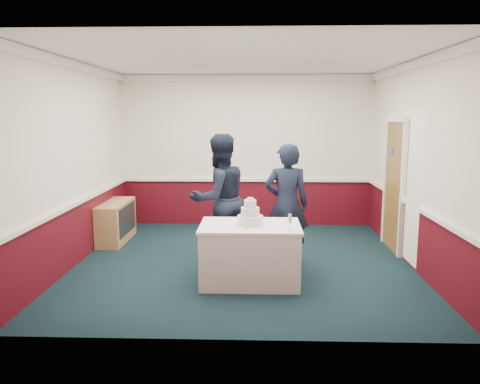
{
  "coord_description": "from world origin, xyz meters",
  "views": [
    {
      "loc": [
        0.18,
        -6.86,
        2.22
      ],
      "look_at": [
        -0.04,
        -0.1,
        1.1
      ],
      "focal_mm": 35.0,
      "sensor_mm": 36.0,
      "label": 1
    }
  ],
  "objects_px": {
    "champagne_flute": "(290,219)",
    "person_woman": "(286,204)",
    "cake_table": "(250,253)",
    "sideboard": "(116,222)",
    "person_man": "(219,199)",
    "cake_knife": "(248,228)",
    "wedding_cake": "(250,216)"
  },
  "relations": [
    {
      "from": "sideboard",
      "to": "cake_table",
      "type": "relative_size",
      "value": 0.91
    },
    {
      "from": "sideboard",
      "to": "wedding_cake",
      "type": "bearing_deg",
      "value": -39.83
    },
    {
      "from": "wedding_cake",
      "to": "person_man",
      "type": "relative_size",
      "value": 0.19
    },
    {
      "from": "wedding_cake",
      "to": "champagne_flute",
      "type": "bearing_deg",
      "value": -29.25
    },
    {
      "from": "cake_table",
      "to": "person_woman",
      "type": "height_order",
      "value": "person_woman"
    },
    {
      "from": "cake_knife",
      "to": "champagne_flute",
      "type": "height_order",
      "value": "champagne_flute"
    },
    {
      "from": "sideboard",
      "to": "cake_knife",
      "type": "bearing_deg",
      "value": -42.9
    },
    {
      "from": "sideboard",
      "to": "wedding_cake",
      "type": "xyz_separation_m",
      "value": [
        2.39,
        -2.0,
        0.55
      ]
    },
    {
      "from": "cake_knife",
      "to": "person_man",
      "type": "height_order",
      "value": "person_man"
    },
    {
      "from": "sideboard",
      "to": "cake_knife",
      "type": "height_order",
      "value": "cake_knife"
    },
    {
      "from": "sideboard",
      "to": "person_man",
      "type": "height_order",
      "value": "person_man"
    },
    {
      "from": "wedding_cake",
      "to": "person_woman",
      "type": "xyz_separation_m",
      "value": [
        0.53,
        0.81,
        0.01
      ]
    },
    {
      "from": "wedding_cake",
      "to": "cake_knife",
      "type": "height_order",
      "value": "wedding_cake"
    },
    {
      "from": "champagne_flute",
      "to": "person_man",
      "type": "bearing_deg",
      "value": 129.79
    },
    {
      "from": "cake_table",
      "to": "champagne_flute",
      "type": "distance_m",
      "value": 0.78
    },
    {
      "from": "cake_knife",
      "to": "person_man",
      "type": "distance_m",
      "value": 1.19
    },
    {
      "from": "sideboard",
      "to": "person_man",
      "type": "bearing_deg",
      "value": -29.94
    },
    {
      "from": "cake_table",
      "to": "person_woman",
      "type": "relative_size",
      "value": 0.73
    },
    {
      "from": "cake_knife",
      "to": "person_woman",
      "type": "xyz_separation_m",
      "value": [
        0.56,
        1.01,
        0.12
      ]
    },
    {
      "from": "cake_table",
      "to": "sideboard",
      "type": "bearing_deg",
      "value": 140.17
    },
    {
      "from": "person_woman",
      "to": "person_man",
      "type": "bearing_deg",
      "value": -6.09
    },
    {
      "from": "person_man",
      "to": "person_woman",
      "type": "xyz_separation_m",
      "value": [
        1.0,
        -0.08,
        -0.06
      ]
    },
    {
      "from": "cake_table",
      "to": "cake_knife",
      "type": "relative_size",
      "value": 6.0
    },
    {
      "from": "champagne_flute",
      "to": "person_woman",
      "type": "relative_size",
      "value": 0.11
    },
    {
      "from": "person_man",
      "to": "cake_knife",
      "type": "bearing_deg",
      "value": 78.3
    },
    {
      "from": "sideboard",
      "to": "wedding_cake",
      "type": "distance_m",
      "value": 3.16
    },
    {
      "from": "cake_table",
      "to": "person_woman",
      "type": "bearing_deg",
      "value": 56.77
    },
    {
      "from": "cake_table",
      "to": "champagne_flute",
      "type": "height_order",
      "value": "champagne_flute"
    },
    {
      "from": "sideboard",
      "to": "person_woman",
      "type": "bearing_deg",
      "value": -22.13
    },
    {
      "from": "wedding_cake",
      "to": "person_woman",
      "type": "bearing_deg",
      "value": 56.77
    },
    {
      "from": "person_woman",
      "to": "champagne_flute",
      "type": "bearing_deg",
      "value": 87.14
    },
    {
      "from": "cake_knife",
      "to": "sideboard",
      "type": "bearing_deg",
      "value": 158.58
    }
  ]
}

